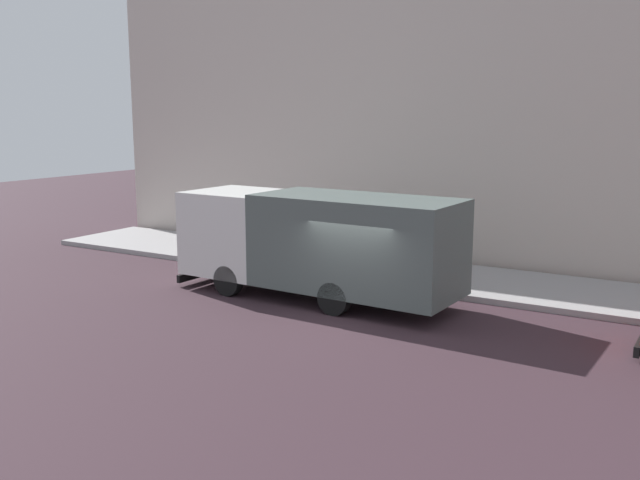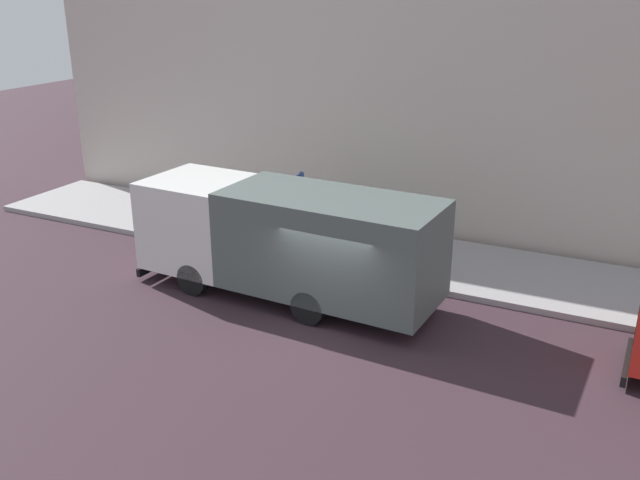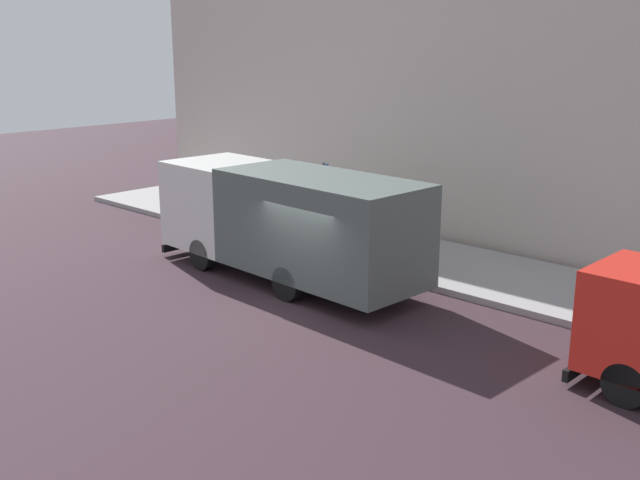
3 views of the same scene
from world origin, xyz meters
The scene contains 6 objects.
ground centered at (0.00, 0.00, 0.00)m, with size 80.00×80.00×0.00m, color #37252C.
sidewalk centered at (5.01, 0.00, 0.09)m, with size 4.03×30.00×0.18m, color #9C9999.
building_facade centered at (7.53, 0.00, 5.57)m, with size 0.50×30.00×11.14m, color beige.
large_utility_truck centered at (1.15, 1.81, 1.71)m, with size 2.97×8.63×3.04m.
pedestrian_walking centered at (5.24, 3.20, 1.03)m, with size 0.44×0.44×1.63m.
street_sign_post centered at (3.47, 2.58, 1.77)m, with size 0.44×0.08×2.71m.
Camera 1 is at (-15.73, -8.28, 5.32)m, focal length 39.35 mm.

